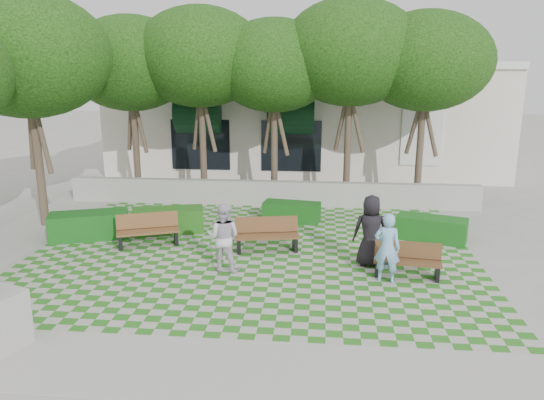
# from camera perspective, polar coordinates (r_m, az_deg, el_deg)

# --- Properties ---
(ground) EXTENTS (90.00, 90.00, 0.00)m
(ground) POSITION_cam_1_polar(r_m,az_deg,el_deg) (13.70, -2.71, -7.19)
(ground) COLOR gray
(ground) RESTS_ON ground
(lawn) EXTENTS (12.00, 12.00, 0.00)m
(lawn) POSITION_cam_1_polar(r_m,az_deg,el_deg) (14.62, -2.15, -5.74)
(lawn) COLOR #2B721E
(lawn) RESTS_ON ground
(sidewalk_south) EXTENTS (16.00, 2.00, 0.01)m
(sidewalk_south) POSITION_cam_1_polar(r_m,az_deg,el_deg) (9.55, -6.89, -17.51)
(sidewalk_south) COLOR #9E9B93
(sidewalk_south) RESTS_ON ground
(sidewalk_west) EXTENTS (2.00, 12.00, 0.01)m
(sidewalk_west) POSITION_cam_1_polar(r_m,az_deg,el_deg) (17.10, -26.89, -4.33)
(sidewalk_west) COLOR #9E9B93
(sidewalk_west) RESTS_ON ground
(retaining_wall) EXTENTS (15.00, 0.36, 0.90)m
(retaining_wall) POSITION_cam_1_polar(r_m,az_deg,el_deg) (19.44, -0.14, 0.75)
(retaining_wall) COLOR #9E9B93
(retaining_wall) RESTS_ON ground
(bench_east) EXTENTS (1.65, 0.73, 0.84)m
(bench_east) POSITION_cam_1_polar(r_m,az_deg,el_deg) (13.38, 14.36, -6.34)
(bench_east) COLOR #4F321B
(bench_east) RESTS_ON ground
(bench_mid) EXTENTS (1.84, 0.90, 0.92)m
(bench_mid) POSITION_cam_1_polar(r_m,az_deg,el_deg) (14.71, -0.57, -3.79)
(bench_mid) COLOR brown
(bench_mid) RESTS_ON ground
(bench_west) EXTENTS (1.83, 1.16, 0.91)m
(bench_west) POSITION_cam_1_polar(r_m,az_deg,el_deg) (15.53, -13.20, -3.21)
(bench_west) COLOR brown
(bench_west) RESTS_ON ground
(hedge_east) EXTENTS (2.14, 1.41, 0.70)m
(hedge_east) POSITION_cam_1_polar(r_m,az_deg,el_deg) (16.28, 16.76, -2.97)
(hedge_east) COLOR #144D17
(hedge_east) RESTS_ON ground
(hedge_midright) EXTENTS (1.93, 1.02, 0.64)m
(hedge_midright) POSITION_cam_1_polar(r_m,az_deg,el_deg) (17.47, 2.11, -1.28)
(hedge_midright) COLOR #134815
(hedge_midright) RESTS_ON ground
(hedge_midleft) EXTENTS (2.28, 1.36, 0.75)m
(hedge_midleft) POSITION_cam_1_polar(r_m,az_deg,el_deg) (16.64, -11.09, -2.16)
(hedge_midleft) COLOR #1C5115
(hedge_midleft) RESTS_ON ground
(hedge_west) EXTENTS (2.41, 1.60, 0.78)m
(hedge_west) POSITION_cam_1_polar(r_m,az_deg,el_deg) (16.66, -19.05, -2.60)
(hedge_west) COLOR #144B17
(hedge_west) RESTS_ON ground
(person_blue) EXTENTS (0.69, 0.53, 1.69)m
(person_blue) POSITION_cam_1_polar(r_m,az_deg,el_deg) (12.81, 12.27, -5.05)
(person_blue) COLOR #7DB3E4
(person_blue) RESTS_ON ground
(person_dark) EXTENTS (0.92, 0.61, 1.85)m
(person_dark) POSITION_cam_1_polar(r_m,az_deg,el_deg) (13.74, 10.58, -3.27)
(person_dark) COLOR black
(person_dark) RESTS_ON ground
(person_white) EXTENTS (0.93, 0.77, 1.74)m
(person_white) POSITION_cam_1_polar(r_m,az_deg,el_deg) (13.24, -5.23, -4.01)
(person_white) COLOR silver
(person_white) RESTS_ON ground
(tree_row) EXTENTS (17.70, 13.40, 7.41)m
(tree_row) POSITION_cam_1_polar(r_m,az_deg,el_deg) (18.93, -6.03, 14.75)
(tree_row) COLOR #47382B
(tree_row) RESTS_ON ground
(building) EXTENTS (18.00, 8.92, 5.15)m
(building) POSITION_cam_1_polar(r_m,az_deg,el_deg) (26.82, 3.55, 8.98)
(building) COLOR silver
(building) RESTS_ON ground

